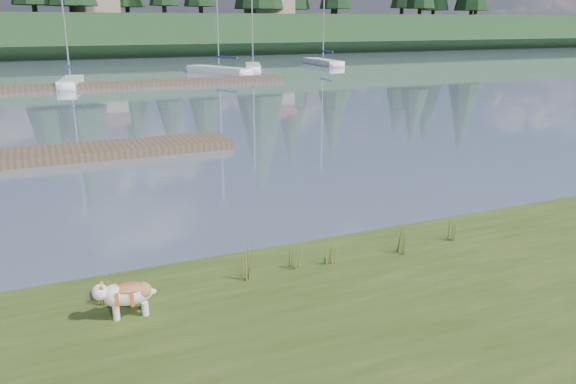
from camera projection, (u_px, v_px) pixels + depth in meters
name	position (u px, v px, depth m)	size (l,w,h in m)	color
ground	(71.00, 89.00, 37.23)	(200.00, 200.00, 0.00)	slate
ridge	(48.00, 36.00, 74.15)	(200.00, 20.00, 5.00)	#1B3419
bulldog	(127.00, 294.00, 7.72)	(0.85, 0.40, 0.51)	silver
dock_far	(102.00, 85.00, 37.96)	(26.00, 2.20, 0.30)	#4C3D2C
sailboat_bg_2	(72.00, 81.00, 38.75)	(2.19, 5.97, 9.04)	white
sailboat_bg_3	(214.00, 69.00, 48.38)	(4.58, 7.69, 11.42)	white
sailboat_bg_4	(253.00, 66.00, 51.49)	(3.33, 6.52, 9.71)	white
sailboat_bg_5	(320.00, 61.00, 58.10)	(2.06, 8.02, 11.35)	white
weed_0	(248.00, 262.00, 8.83)	(0.17, 0.14, 0.68)	#475B23
weed_1	(295.00, 254.00, 9.20)	(0.17, 0.14, 0.59)	#475B23
weed_2	(403.00, 240.00, 9.83)	(0.17, 0.14, 0.55)	#475B23
weed_3	(103.00, 290.00, 8.05)	(0.17, 0.14, 0.50)	#475B23
weed_4	(331.00, 254.00, 9.38)	(0.17, 0.14, 0.42)	#475B23
weed_5	(452.00, 228.00, 10.46)	(0.17, 0.14, 0.52)	#475B23
mud_lip	(190.00, 278.00, 9.55)	(60.00, 0.50, 0.14)	#33281C
house_2	(269.00, 0.00, 80.83)	(6.30, 5.30, 4.65)	gray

